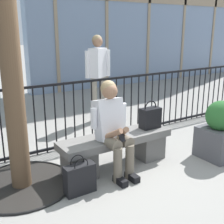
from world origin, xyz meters
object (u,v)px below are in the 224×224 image
object	(u,v)px
handbag_on_bench	(150,117)
bystander_further_back	(98,72)
seated_person_with_phone	(113,125)
stone_bench	(116,148)
planter	(219,132)
shopping_bag	(80,179)

from	to	relation	value
handbag_on_bench	bystander_further_back	distance (m)	1.98
seated_person_with_phone	stone_bench	bearing A→B (deg)	43.10
bystander_further_back	planter	distance (m)	2.61
stone_bench	seated_person_with_phone	bearing A→B (deg)	-136.90
planter	seated_person_with_phone	bearing A→B (deg)	164.38
stone_bench	bystander_further_back	distance (m)	2.21
stone_bench	planter	distance (m)	1.53
handbag_on_bench	planter	size ratio (longest dim) A/B	0.47
stone_bench	shopping_bag	world-z (taller)	shopping_bag
shopping_bag	bystander_further_back	size ratio (longest dim) A/B	0.27
planter	handbag_on_bench	bearing A→B (deg)	146.59
seated_person_with_phone	bystander_further_back	xyz separation A→B (m)	(0.98, 2.04, 0.35)
seated_person_with_phone	planter	bearing A→B (deg)	-15.62
stone_bench	planter	xyz separation A→B (m)	(1.42, -0.56, 0.12)
stone_bench	seated_person_with_phone	xyz separation A→B (m)	(-0.14, -0.13, 0.38)
seated_person_with_phone	shopping_bag	world-z (taller)	seated_person_with_phone
seated_person_with_phone	handbag_on_bench	size ratio (longest dim) A/B	3.01
stone_bench	planter	size ratio (longest dim) A/B	1.88
seated_person_with_phone	shopping_bag	bearing A→B (deg)	-159.51
shopping_bag	seated_person_with_phone	bearing A→B (deg)	20.49
handbag_on_bench	shopping_bag	size ratio (longest dim) A/B	0.89
seated_person_with_phone	bystander_further_back	bearing A→B (deg)	64.35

